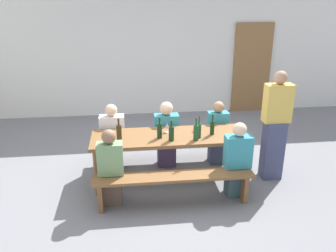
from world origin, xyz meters
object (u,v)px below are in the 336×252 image
at_px(wine_glass_1, 167,126).
at_px(wine_glass_0, 196,124).
at_px(bench_far, 163,142).
at_px(seated_guest_far_1, 166,136).
at_px(wine_bottle_0, 171,133).
at_px(wine_bottle_2, 199,130).
at_px(wine_bottle_5, 160,130).
at_px(standing_host, 275,128).
at_px(wooden_door, 252,68).
at_px(bench_near, 174,181).
at_px(seated_guest_far_2, 217,134).
at_px(tasting_table, 168,140).
at_px(wine_bottle_1, 196,132).
at_px(seated_guest_far_0, 113,139).
at_px(seated_guest_near_0, 111,169).
at_px(seated_guest_near_1, 237,162).
at_px(wine_bottle_4, 119,132).
at_px(wine_bottle_3, 212,127).

bearing_deg(wine_glass_1, wine_glass_0, 1.35).
relative_size(bench_far, seated_guest_far_1, 1.96).
xyz_separation_m(wine_bottle_0, wine_glass_1, (-0.03, 0.32, -0.01)).
height_order(wine_bottle_0, wine_bottle_2, wine_bottle_2).
xyz_separation_m(wine_bottle_5, standing_host, (1.75, -0.01, -0.05)).
height_order(wooden_door, seated_guest_far_1, wooden_door).
bearing_deg(bench_near, bench_far, 90.00).
bearing_deg(seated_guest_far_2, wine_glass_1, -66.11).
bearing_deg(wooden_door, wine_glass_1, -127.84).
distance_m(wooden_door, seated_guest_far_2, 3.12).
xyz_separation_m(tasting_table, standing_host, (1.62, -0.09, 0.15)).
distance_m(wine_bottle_5, seated_guest_far_2, 1.24).
height_order(bench_near, seated_guest_far_1, seated_guest_far_1).
bearing_deg(wine_bottle_1, wooden_door, 59.60).
bearing_deg(wine_bottle_2, wine_glass_1, 148.81).
bearing_deg(seated_guest_far_2, bench_near, -36.72).
distance_m(wine_bottle_0, seated_guest_far_0, 1.18).
bearing_deg(bench_far, wine_bottle_1, -67.38).
xyz_separation_m(wine_glass_1, seated_guest_far_2, (0.90, 0.40, -0.34)).
xyz_separation_m(bench_near, wine_bottle_1, (0.38, 0.45, 0.51)).
height_order(seated_guest_near_0, seated_guest_near_1, seated_guest_near_1).
distance_m(seated_guest_near_0, standing_host, 2.51).
bearing_deg(wine_glass_1, standing_host, -7.50).
bearing_deg(seated_guest_far_1, bench_far, -166.30).
bearing_deg(wine_bottle_4, seated_guest_far_0, 101.26).
distance_m(wine_bottle_0, wine_bottle_3, 0.65).
relative_size(bench_near, seated_guest_far_1, 1.96).
height_order(seated_guest_near_0, seated_guest_far_2, same).
bearing_deg(wine_glass_1, wooden_door, 52.16).
bearing_deg(seated_guest_far_0, wine_bottle_2, 62.61).
xyz_separation_m(wine_bottle_0, seated_guest_near_1, (0.89, -0.33, -0.34)).
distance_m(wine_bottle_4, seated_guest_far_1, 1.04).
xyz_separation_m(wooden_door, tasting_table, (-2.39, -3.21, -0.38)).
relative_size(bench_far, wine_bottle_0, 7.16).
xyz_separation_m(wooden_door, wine_glass_0, (-1.94, -3.07, -0.20)).
bearing_deg(seated_guest_far_2, wine_bottle_0, -50.49).
distance_m(wine_bottle_0, wine_glass_1, 0.32).
bearing_deg(standing_host, wine_bottle_1, 6.50).
bearing_deg(bench_near, wine_bottle_4, 141.65).
bearing_deg(wine_bottle_3, seated_guest_far_0, 159.43).
xyz_separation_m(wooden_door, seated_guest_near_0, (-3.23, -3.74, -0.53)).
relative_size(bench_near, standing_host, 1.28).
distance_m(bench_near, seated_guest_far_1, 1.21).
relative_size(bench_near, wine_glass_0, 14.19).
distance_m(seated_guest_far_1, standing_host, 1.72).
height_order(tasting_table, wine_bottle_4, wine_bottle_4).
bearing_deg(seated_guest_far_1, bench_near, -1.74).
bearing_deg(wine_bottle_5, wine_bottle_4, -176.72).
bearing_deg(wine_glass_0, wine_bottle_3, -40.98).
height_order(wine_glass_1, seated_guest_far_2, seated_guest_far_2).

